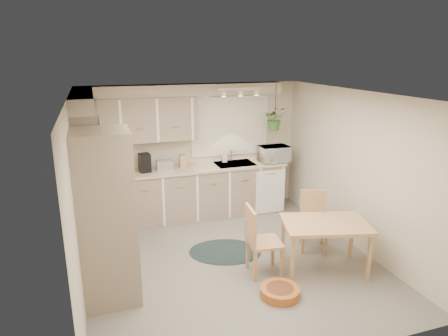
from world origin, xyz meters
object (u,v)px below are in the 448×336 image
Objects in this scene: pet_bed at (280,292)px; dining_table at (324,246)px; chair_left at (265,241)px; microwave at (274,152)px; braided_rug at (225,251)px; chair_back at (314,222)px.

dining_table is at bearing 24.56° from pet_bed.
dining_table is at bearing 82.98° from chair_left.
microwave is (1.12, 2.14, 0.64)m from chair_left.
pet_bed is (0.28, -1.30, 0.05)m from braided_rug.
dining_table is 0.84m from chair_left.
chair_left is 0.88× the size of braided_rug.
chair_back is at bearing -95.61° from microwave.
microwave is (1.15, 2.71, 1.07)m from pet_bed.
microwave is at bearing 82.41° from dining_table.
braided_rug is at bearing 140.73° from dining_table.
chair_back is at bearing 72.00° from dining_table.
dining_table is 2.30× the size of pet_bed.
chair_left reaches higher than chair_back.
chair_back is (1.00, 0.42, -0.04)m from chair_left.
chair_left is at bearing 167.08° from dining_table.
chair_left reaches higher than dining_table.
braided_rug is at bearing -137.46° from microwave.
dining_table is at bearing 94.52° from chair_back.
chair_back is 1.49m from pet_bed.
pet_bed is at bearing -77.86° from braided_rug.
microwave is (1.43, 1.40, 1.12)m from braided_rug.
chair_back is 1.85m from microwave.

